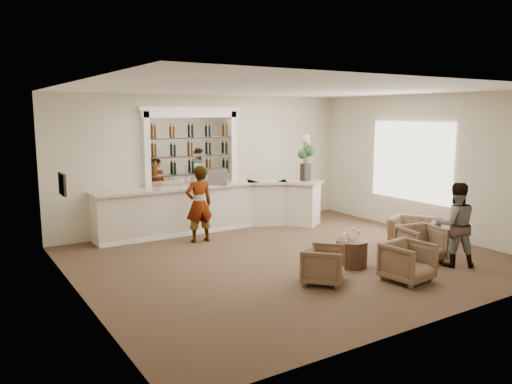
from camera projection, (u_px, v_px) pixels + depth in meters
ground at (290, 259)px, 9.87m from camera, size 8.00×8.00×0.00m
room_shell at (277, 139)px, 10.18m from camera, size 8.04×7.02×3.32m
bar_counter at (213, 207)px, 12.19m from camera, size 5.72×1.80×1.14m
back_bar_alcove at (192, 147)px, 12.13m from camera, size 2.64×0.25×3.00m
cocktail_table at (352, 253)px, 9.35m from camera, size 0.58×0.58×0.50m
sommelier at (199, 204)px, 11.06m from camera, size 0.65×0.46×1.71m
guest at (455, 225)px, 9.30m from camera, size 0.98×0.93×1.59m
armchair_left at (323, 265)px, 8.41m from camera, size 0.98×0.98×0.64m
armchair_center at (408, 262)px, 8.51m from camera, size 0.81×0.83×0.68m
armchair_right at (421, 243)px, 9.72m from camera, size 0.86×0.88×0.69m
armchair_far at (414, 233)px, 10.66m from camera, size 1.23×1.28×0.64m
espresso_machine at (216, 177)px, 12.04m from camera, size 0.54×0.50×0.40m
flower_vase at (306, 155)px, 12.68m from camera, size 0.31×0.31×1.16m
wine_glass_bar_left at (183, 183)px, 11.67m from camera, size 0.07×0.07×0.21m
wine_glass_bar_right at (188, 182)px, 11.77m from camera, size 0.07×0.07×0.21m
wine_glass_tbl_a at (346, 235)px, 9.25m from camera, size 0.07×0.07×0.21m
wine_glass_tbl_b at (353, 233)px, 9.41m from camera, size 0.07×0.07×0.21m
wine_glass_tbl_c at (359, 236)px, 9.21m from camera, size 0.07×0.07×0.21m
napkin_holder at (346, 236)px, 9.41m from camera, size 0.08×0.08×0.12m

